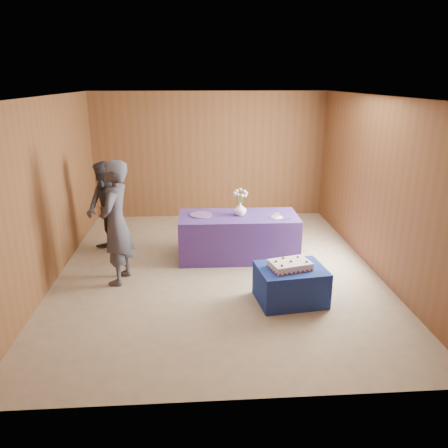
{
  "coord_description": "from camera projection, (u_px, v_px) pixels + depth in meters",
  "views": [
    {
      "loc": [
        -0.34,
        -6.43,
        2.93
      ],
      "look_at": [
        0.11,
        0.1,
        0.75
      ],
      "focal_mm": 35.0,
      "sensor_mm": 36.0,
      "label": 1
    }
  ],
  "objects": [
    {
      "name": "guest_left",
      "position": [
        116.0,
        223.0,
        6.38
      ],
      "size": [
        0.55,
        0.74,
        1.85
      ],
      "primitive_type": "imported",
      "rotation": [
        0.0,
        0.0,
        -1.75
      ],
      "color": "#3C3A45",
      "rests_on": "ground"
    },
    {
      "name": "serving_table",
      "position": [
        238.0,
        236.0,
        7.45
      ],
      "size": [
        2.01,
        0.93,
        0.75
      ],
      "primitive_type": "cube",
      "rotation": [
        0.0,
        0.0,
        -0.01
      ],
      "color": "#522D7E",
      "rests_on": "ground"
    },
    {
      "name": "vase",
      "position": [
        240.0,
        209.0,
        7.32
      ],
      "size": [
        0.24,
        0.24,
        0.22
      ],
      "primitive_type": "imported",
      "rotation": [
        0.0,
        0.0,
        -0.15
      ],
      "color": "white",
      "rests_on": "serving_table"
    },
    {
      "name": "ground",
      "position": [
        218.0,
        270.0,
        7.03
      ],
      "size": [
        6.0,
        6.0,
        0.0
      ],
      "primitive_type": "plane",
      "color": "tan",
      "rests_on": "ground"
    },
    {
      "name": "cake_slice",
      "position": [
        277.0,
        215.0,
        7.21
      ],
      "size": [
        0.07,
        0.06,
        0.08
      ],
      "rotation": [
        0.0,
        0.0,
        -0.11
      ],
      "color": "white",
      "rests_on": "plate"
    },
    {
      "name": "cake_table",
      "position": [
        291.0,
        284.0,
        5.99
      ],
      "size": [
        0.98,
        0.81,
        0.5
      ],
      "primitive_type": "cube",
      "rotation": [
        0.0,
        0.0,
        0.13
      ],
      "color": "navy",
      "rests_on": "ground"
    },
    {
      "name": "guest_right",
      "position": [
        107.0,
        209.0,
        7.46
      ],
      "size": [
        0.98,
        1.0,
        1.63
      ],
      "primitive_type": "imported",
      "rotation": [
        0.0,
        0.0,
        -0.88
      ],
      "color": "#30313A",
      "rests_on": "ground"
    },
    {
      "name": "platter",
      "position": [
        201.0,
        215.0,
        7.34
      ],
      "size": [
        0.46,
        0.46,
        0.02
      ],
      "primitive_type": "cylinder",
      "rotation": [
        0.0,
        0.0,
        0.25
      ],
      "color": "#7D53A7",
      "rests_on": "serving_table"
    },
    {
      "name": "room_shell",
      "position": [
        217.0,
        159.0,
        6.46
      ],
      "size": [
        5.04,
        6.04,
        2.72
      ],
      "color": "brown",
      "rests_on": "ground"
    },
    {
      "name": "knife",
      "position": [
        283.0,
        220.0,
        7.12
      ],
      "size": [
        0.25,
        0.11,
        0.0
      ],
      "primitive_type": "cube",
      "rotation": [
        0.0,
        0.0,
        0.33
      ],
      "color": "#AFAEB3",
      "rests_on": "serving_table"
    },
    {
      "name": "flower_spray",
      "position": [
        240.0,
        193.0,
        7.23
      ],
      "size": [
        0.25,
        0.25,
        0.2
      ],
      "color": "#2E6F2C",
      "rests_on": "vase"
    },
    {
      "name": "plate",
      "position": [
        277.0,
        217.0,
        7.22
      ],
      "size": [
        0.23,
        0.23,
        0.01
      ],
      "primitive_type": "cylinder",
      "rotation": [
        0.0,
        0.0,
        0.26
      ],
      "color": "white",
      "rests_on": "serving_table"
    },
    {
      "name": "sheet_cake",
      "position": [
        290.0,
        265.0,
        5.89
      ],
      "size": [
        0.63,
        0.51,
        0.13
      ],
      "rotation": [
        0.0,
        0.0,
        0.26
      ],
      "color": "white",
      "rests_on": "cake_table"
    }
  ]
}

